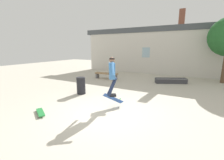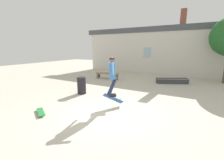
# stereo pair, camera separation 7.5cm
# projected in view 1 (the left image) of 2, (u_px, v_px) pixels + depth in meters

# --- Properties ---
(ground_plane) EXTENTS (40.00, 40.00, 0.00)m
(ground_plane) POSITION_uv_depth(u_px,v_px,m) (107.00, 112.00, 5.67)
(ground_plane) COLOR beige
(building_backdrop) EXTENTS (15.76, 0.52, 5.43)m
(building_backdrop) POSITION_uv_depth(u_px,v_px,m) (161.00, 50.00, 13.33)
(building_backdrop) COLOR beige
(building_backdrop) RESTS_ON ground_plane
(park_bench) EXTENTS (1.88, 0.55, 0.46)m
(park_bench) POSITION_uv_depth(u_px,v_px,m) (106.00, 74.00, 11.71)
(park_bench) COLOR #99754C
(park_bench) RESTS_ON ground_plane
(skate_ledge) EXTENTS (2.09, 1.37, 0.34)m
(skate_ledge) POSITION_uv_depth(u_px,v_px,m) (171.00, 81.00, 10.30)
(skate_ledge) COLOR #38383D
(skate_ledge) RESTS_ON ground_plane
(trash_bin) EXTENTS (0.49, 0.49, 0.88)m
(trash_bin) POSITION_uv_depth(u_px,v_px,m) (81.00, 85.00, 7.85)
(trash_bin) COLOR black
(trash_bin) RESTS_ON ground_plane
(skater) EXTENTS (0.76, 1.10, 1.55)m
(skater) POSITION_uv_depth(u_px,v_px,m) (112.00, 73.00, 5.79)
(skater) COLOR teal
(skateboard_flipping) EXTENTS (0.71, 0.59, 0.56)m
(skateboard_flipping) POSITION_uv_depth(u_px,v_px,m) (113.00, 98.00, 6.08)
(skateboard_flipping) COLOR #2D519E
(skateboard_resting) EXTENTS (0.81, 0.57, 0.08)m
(skateboard_resting) POSITION_uv_depth(u_px,v_px,m) (40.00, 112.00, 5.49)
(skateboard_resting) COLOR #237F38
(skateboard_resting) RESTS_ON ground_plane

